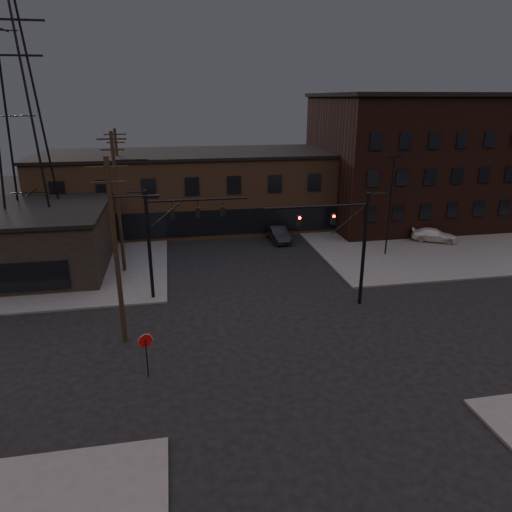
{
  "coord_description": "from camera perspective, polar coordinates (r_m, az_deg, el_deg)",
  "views": [
    {
      "loc": [
        -6.21,
        -23.28,
        13.86
      ],
      "look_at": [
        -0.73,
        6.07,
        3.5
      ],
      "focal_mm": 32.0,
      "sensor_mm": 36.0,
      "label": 1
    }
  ],
  "objects": [
    {
      "name": "utility_pole_near",
      "position": [
        26.71,
        -17.01,
        0.87
      ],
      "size": [
        3.7,
        0.28,
        11.0
      ],
      "color": "black",
      "rests_on": "ground"
    },
    {
      "name": "utility_pole_mid",
      "position": [
        38.31,
        -16.8,
        6.67
      ],
      "size": [
        3.7,
        0.28,
        11.5
      ],
      "color": "black",
      "rests_on": "ground"
    },
    {
      "name": "lot_light_b",
      "position": [
        49.93,
        20.15,
        8.35
      ],
      "size": [
        1.5,
        0.28,
        9.14
      ],
      "color": "black",
      "rests_on": "ground"
    },
    {
      "name": "building_right",
      "position": [
        57.2,
        19.45,
        11.19
      ],
      "size": [
        22.0,
        16.0,
        14.0
      ],
      "primitive_type": "cube",
      "color": "black",
      "rests_on": "ground"
    },
    {
      "name": "building_row",
      "position": [
        52.59,
        -3.65,
        8.29
      ],
      "size": [
        40.0,
        12.0,
        8.0
      ],
      "primitive_type": "cube",
      "color": "brown",
      "rests_on": "ground"
    },
    {
      "name": "car_crossing",
      "position": [
        46.62,
        2.76,
        2.8
      ],
      "size": [
        1.9,
        4.72,
        1.52
      ],
      "primitive_type": "imported",
      "rotation": [
        0.0,
        0.0,
        0.06
      ],
      "color": "black",
      "rests_on": "ground"
    },
    {
      "name": "stop_sign",
      "position": [
        24.51,
        -13.62,
        -10.8
      ],
      "size": [
        0.72,
        0.33,
        2.48
      ],
      "color": "black",
      "rests_on": "ground"
    },
    {
      "name": "sidewalk_ne",
      "position": [
        55.1,
        20.67,
        3.4
      ],
      "size": [
        30.0,
        30.0,
        0.15
      ],
      "primitive_type": "cube",
      "color": "#474744",
      "rests_on": "ground"
    },
    {
      "name": "lot_light_a",
      "position": [
        42.76,
        16.48,
        7.1
      ],
      "size": [
        1.5,
        0.28,
        9.14
      ],
      "color": "black",
      "rests_on": "ground"
    },
    {
      "name": "ground",
      "position": [
        27.79,
        3.84,
        -10.82
      ],
      "size": [
        140.0,
        140.0,
        0.0
      ],
      "primitive_type": "plane",
      "color": "black",
      "rests_on": "ground"
    },
    {
      "name": "utility_pole_far",
      "position": [
        50.22,
        -16.7,
        9.09
      ],
      "size": [
        2.2,
        0.28,
        11.0
      ],
      "color": "black",
      "rests_on": "ground"
    },
    {
      "name": "parked_car_lot_b",
      "position": [
        49.4,
        21.38,
        2.45
      ],
      "size": [
        4.73,
        3.63,
        1.28
      ],
      "primitive_type": "imported",
      "rotation": [
        0.0,
        0.0,
        1.09
      ],
      "color": "#BBBBBD",
      "rests_on": "sidewalk_ne"
    },
    {
      "name": "traffic_signal_near",
      "position": [
        31.39,
        11.53,
        2.22
      ],
      "size": [
        7.12,
        0.24,
        8.0
      ],
      "color": "black",
      "rests_on": "ground"
    },
    {
      "name": "transmission_tower",
      "position": [
        42.95,
        -27.55,
        15.26
      ],
      "size": [
        7.0,
        7.0,
        25.0
      ],
      "primitive_type": null,
      "color": "black",
      "rests_on": "ground"
    },
    {
      "name": "building_left",
      "position": [
        43.15,
        -28.78,
        1.46
      ],
      "size": [
        16.0,
        12.0,
        5.0
      ],
      "primitive_type": "cube",
      "color": "black",
      "rests_on": "ground"
    },
    {
      "name": "traffic_signal_far",
      "position": [
        32.51,
        -11.08,
        2.98
      ],
      "size": [
        7.12,
        0.24,
        8.0
      ],
      "color": "black",
      "rests_on": "ground"
    },
    {
      "name": "sidewalk_nw",
      "position": [
        49.9,
        -28.54,
        0.71
      ],
      "size": [
        30.0,
        30.0,
        0.15
      ],
      "primitive_type": "cube",
      "color": "#474744",
      "rests_on": "ground"
    },
    {
      "name": "parked_car_lot_a",
      "position": [
        51.22,
        17.8,
        3.55
      ],
      "size": [
        4.62,
        2.35,
        1.51
      ],
      "primitive_type": "imported",
      "rotation": [
        0.0,
        0.0,
        1.44
      ],
      "color": "black",
      "rests_on": "sidewalk_ne"
    }
  ]
}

